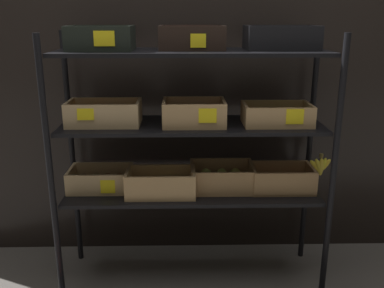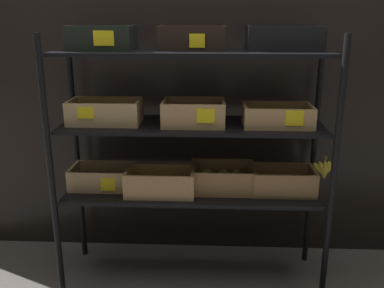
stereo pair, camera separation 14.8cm
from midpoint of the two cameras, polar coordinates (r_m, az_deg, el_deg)
ground_plane at (r=2.68m, az=-1.66°, el=-17.25°), size 10.00×10.00×0.00m
storefront_wall at (r=2.65m, az=-1.82°, el=9.85°), size 3.82×0.12×2.35m
display_rack at (r=2.29m, az=-1.80°, el=2.32°), size 1.55×0.46×1.45m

